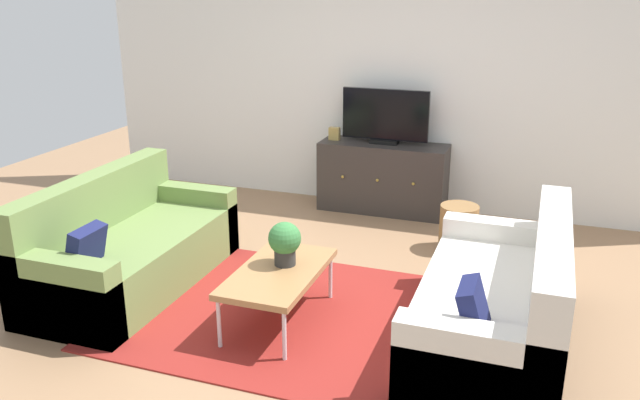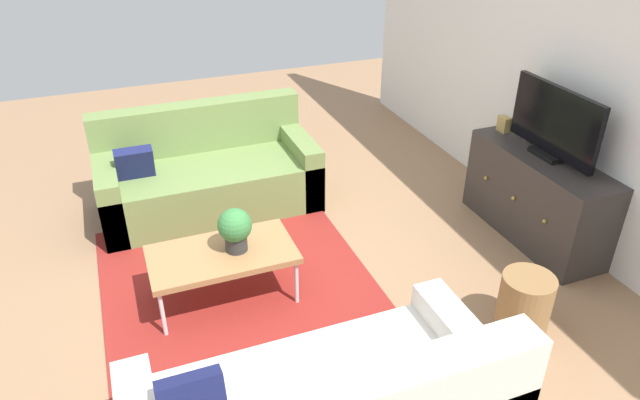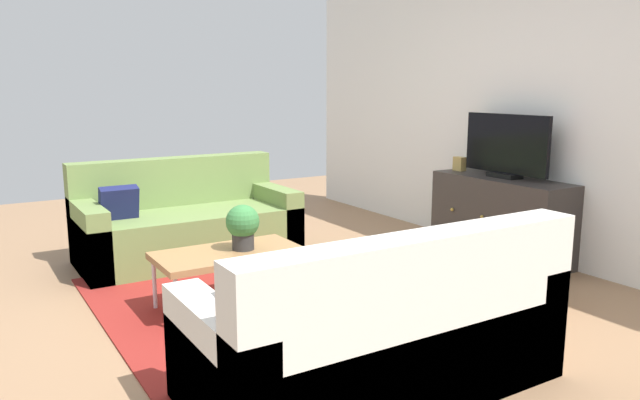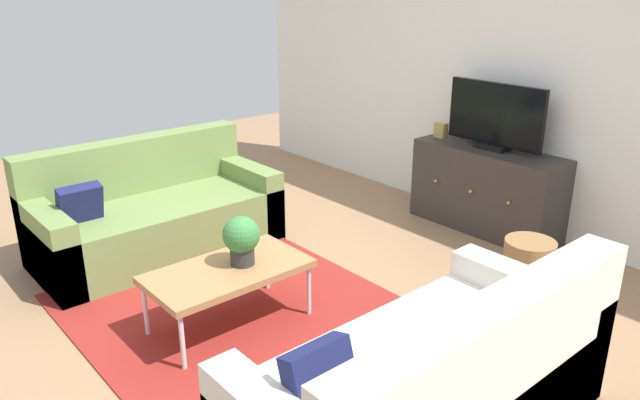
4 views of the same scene
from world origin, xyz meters
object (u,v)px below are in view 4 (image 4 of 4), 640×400
(couch_right_side, at_px, (438,392))
(flat_screen_tv, at_px, (495,117))
(coffee_table, at_px, (228,273))
(tv_console, at_px, (486,190))
(couch_left_side, at_px, (152,216))
(mantel_clock, at_px, (441,130))
(wicker_basket, at_px, (527,268))
(potted_plant, at_px, (241,238))

(couch_right_side, bearing_deg, flat_screen_tv, 120.37)
(coffee_table, distance_m, tv_console, 2.54)
(coffee_table, relative_size, flat_screen_tv, 1.12)
(couch_left_side, distance_m, mantel_clock, 2.60)
(wicker_basket, bearing_deg, tv_console, 138.70)
(couch_left_side, bearing_deg, tv_console, 58.17)
(tv_console, relative_size, mantel_clock, 10.00)
(flat_screen_tv, relative_size, mantel_clock, 6.78)
(couch_left_side, xyz_separation_m, potted_plant, (1.39, -0.06, 0.28))
(mantel_clock, bearing_deg, couch_left_side, -111.68)
(flat_screen_tv, distance_m, mantel_clock, 0.57)
(tv_console, bearing_deg, flat_screen_tv, 90.00)
(coffee_table, xyz_separation_m, tv_console, (0.10, 2.54, -0.01))
(couch_left_side, bearing_deg, mantel_clock, 68.32)
(tv_console, height_order, mantel_clock, mantel_clock)
(couch_left_side, height_order, flat_screen_tv, flat_screen_tv)
(potted_plant, xyz_separation_m, wicker_basket, (0.98, 1.65, -0.37))
(couch_left_side, distance_m, wicker_basket, 2.85)
(tv_console, xyz_separation_m, flat_screen_tv, (-0.00, 0.02, 0.63))
(coffee_table, relative_size, mantel_clock, 7.56)
(couch_right_side, xyz_separation_m, mantel_clock, (-1.93, 2.37, 0.49))
(flat_screen_tv, height_order, mantel_clock, flat_screen_tv)
(couch_left_side, distance_m, coffee_table, 1.39)
(potted_plant, bearing_deg, mantel_clock, 100.30)
(coffee_table, bearing_deg, couch_right_side, 6.20)
(potted_plant, relative_size, wicker_basket, 0.76)
(tv_console, bearing_deg, coffee_table, -92.19)
(couch_right_side, relative_size, coffee_table, 1.87)
(couch_right_side, height_order, wicker_basket, couch_right_side)
(potted_plant, xyz_separation_m, flat_screen_tv, (0.09, 2.45, 0.42))
(flat_screen_tv, bearing_deg, tv_console, -90.00)
(tv_console, distance_m, mantel_clock, 0.68)
(coffee_table, bearing_deg, tv_console, 87.81)
(mantel_clock, bearing_deg, wicker_basket, -28.90)
(coffee_table, bearing_deg, potted_plant, 84.76)
(potted_plant, bearing_deg, tv_console, 87.94)
(tv_console, bearing_deg, wicker_basket, -41.30)
(potted_plant, height_order, wicker_basket, potted_plant)
(couch_left_side, height_order, couch_right_side, same)
(couch_right_side, xyz_separation_m, wicker_basket, (-0.51, 1.59, -0.08))
(couch_right_side, relative_size, flat_screen_tv, 2.09)
(couch_left_side, bearing_deg, flat_screen_tv, 58.38)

